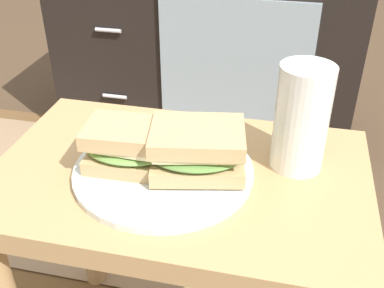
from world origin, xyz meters
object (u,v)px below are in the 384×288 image
plate (164,170)px  beer_glass (301,119)px  sandwich_front (129,146)px  sandwich_back (197,149)px  tv_cabinet (209,47)px

plate → beer_glass: 0.21m
sandwich_front → sandwich_back: size_ratio=0.83×
sandwich_front → plate: bearing=4.3°
plate → sandwich_front: (-0.05, -0.00, 0.04)m
tv_cabinet → sandwich_front: bearing=-86.1°
sandwich_front → sandwich_back: 0.10m
sandwich_front → beer_glass: 0.25m
plate → tv_cabinet: bearing=96.9°
plate → sandwich_front: bearing=-175.7°
plate → beer_glass: bearing=19.3°
tv_cabinet → plate: (0.12, -0.96, 0.17)m
plate → beer_glass: size_ratio=1.65×
tv_cabinet → sandwich_back: size_ratio=5.99×
plate → sandwich_front: size_ratio=2.00×
tv_cabinet → beer_glass: bearing=-71.2°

